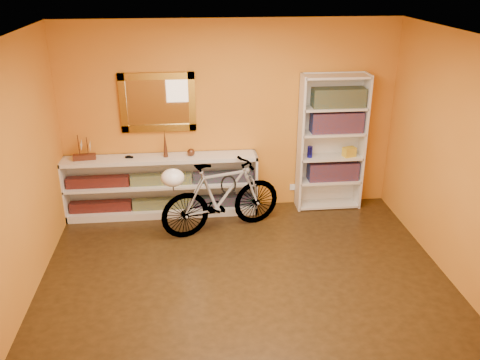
{
  "coord_description": "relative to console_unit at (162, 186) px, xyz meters",
  "views": [
    {
      "loc": [
        -0.54,
        -4.54,
        3.22
      ],
      "look_at": [
        0.0,
        0.7,
        0.95
      ],
      "focal_mm": 37.72,
      "sensor_mm": 36.0,
      "label": 1
    }
  ],
  "objects": [
    {
      "name": "back_wall",
      "position": [
        0.96,
        0.19,
        0.88
      ],
      "size": [
        4.5,
        0.01,
        2.6
      ],
      "primitive_type": "cube",
      "color": "orange",
      "rests_on": "ground"
    },
    {
      "name": "cd_row_lower",
      "position": [
        0.0,
        -0.02,
        -0.26
      ],
      "size": [
        2.5,
        0.13,
        0.14
      ],
      "primitive_type": "cube",
      "color": "black",
      "rests_on": "console_unit"
    },
    {
      "name": "helmet",
      "position": [
        0.18,
        -0.73,
        0.42
      ],
      "size": [
        0.29,
        0.27,
        0.21
      ],
      "primitive_type": "ellipsoid",
      "color": "white",
      "rests_on": "bicycle"
    },
    {
      "name": "u_lock",
      "position": [
        0.87,
        -0.51,
        0.2
      ],
      "size": [
        0.2,
        0.02,
        0.2
      ],
      "primitive_type": "torus",
      "rotation": [
        1.57,
        0.0,
        0.0
      ],
      "color": "black",
      "rests_on": "bicycle"
    },
    {
      "name": "wall_socket",
      "position": [
        1.86,
        0.17,
        -0.17
      ],
      "size": [
        0.09,
        0.02,
        0.09
      ],
      "primitive_type": "cube",
      "color": "silver",
      "rests_on": "back_wall"
    },
    {
      "name": "bronze_ornament",
      "position": [
        0.08,
        0.0,
        0.61
      ],
      "size": [
        0.06,
        0.06,
        0.37
      ],
      "primitive_type": "cone",
      "color": "#59311E",
      "rests_on": "console_unit"
    },
    {
      "name": "cd_row_upper",
      "position": [
        0.0,
        -0.02,
        0.11
      ],
      "size": [
        2.5,
        0.13,
        0.14
      ],
      "primitive_type": "cube",
      "color": "navy",
      "rests_on": "console_unit"
    },
    {
      "name": "travel_mug",
      "position": [
        2.04,
        0.01,
        0.42
      ],
      "size": [
        0.07,
        0.07,
        0.16
      ],
      "primitive_type": "cylinder",
      "color": "#16179A",
      "rests_on": "bookcase"
    },
    {
      "name": "decorative_orb",
      "position": [
        0.42,
        0.0,
        0.48
      ],
      "size": [
        0.1,
        0.1,
        0.1
      ],
      "primitive_type": "sphere",
      "color": "#59311E",
      "rests_on": "console_unit"
    },
    {
      "name": "book_row_a",
      "position": [
        2.39,
        0.03,
        0.12
      ],
      "size": [
        0.7,
        0.22,
        0.26
      ],
      "primitive_type": "cube",
      "color": "maroon",
      "rests_on": "bookcase"
    },
    {
      "name": "bookcase",
      "position": [
        2.34,
        0.03,
        0.52
      ],
      "size": [
        0.9,
        0.3,
        1.9
      ],
      "primitive_type": null,
      "color": "silver",
      "rests_on": "floor"
    },
    {
      "name": "bicycle",
      "position": [
        0.78,
        -0.54,
        0.06
      ],
      "size": [
        0.9,
        1.69,
        0.96
      ],
      "primitive_type": "imported",
      "rotation": [
        0.0,
        0.0,
        1.88
      ],
      "color": "silver",
      "rests_on": "floor"
    },
    {
      "name": "left_wall",
      "position": [
        -1.3,
        -1.81,
        0.88
      ],
      "size": [
        0.01,
        4.0,
        2.6
      ],
      "primitive_type": "cube",
      "color": "orange",
      "rests_on": "ground"
    },
    {
      "name": "red_tin",
      "position": [
        2.14,
        0.06,
        1.12
      ],
      "size": [
        0.16,
        0.16,
        0.16
      ],
      "primitive_type": "cube",
      "rotation": [
        0.0,
        0.0,
        -0.3
      ],
      "color": "maroon",
      "rests_on": "bookcase"
    },
    {
      "name": "gilt_mirror",
      "position": [
        0.01,
        0.15,
        1.12
      ],
      "size": [
        0.98,
        0.06,
        0.78
      ],
      "primitive_type": "cube",
      "color": "olive",
      "rests_on": "back_wall"
    },
    {
      "name": "book_row_b",
      "position": [
        2.39,
        0.03,
        0.83
      ],
      "size": [
        0.7,
        0.22,
        0.28
      ],
      "primitive_type": "cube",
      "color": "maroon",
      "rests_on": "bookcase"
    },
    {
      "name": "ceiling",
      "position": [
        0.96,
        -1.81,
        2.18
      ],
      "size": [
        4.5,
        4.0,
        0.01
      ],
      "primitive_type": "cube",
      "color": "silver",
      "rests_on": "ground"
    },
    {
      "name": "model_ship",
      "position": [
        -0.98,
        0.0,
        0.6
      ],
      "size": [
        0.3,
        0.14,
        0.34
      ],
      "primitive_type": null,
      "rotation": [
        0.0,
        0.0,
        0.11
      ],
      "color": "#441E13",
      "rests_on": "console_unit"
    },
    {
      "name": "toy_car",
      "position": [
        -0.4,
        0.0,
        0.43
      ],
      "size": [
        0.0,
        0.0,
        0.0
      ],
      "primitive_type": "imported",
      "rotation": [
        0.0,
        0.0,
        1.5
      ],
      "color": "black",
      "rests_on": "console_unit"
    },
    {
      "name": "book_row_c",
      "position": [
        2.39,
        0.03,
        1.16
      ],
      "size": [
        0.7,
        0.22,
        0.25
      ],
      "primitive_type": "cube",
      "color": "#164350",
      "rests_on": "bookcase"
    },
    {
      "name": "right_wall",
      "position": [
        3.21,
        -1.81,
        0.88
      ],
      "size": [
        0.01,
        4.0,
        2.6
      ],
      "primitive_type": "cube",
      "color": "orange",
      "rests_on": "ground"
    },
    {
      "name": "floor",
      "position": [
        0.96,
        -1.81,
        -0.43
      ],
      "size": [
        4.5,
        4.0,
        0.01
      ],
      "primitive_type": "cube",
      "color": "black",
      "rests_on": "ground"
    },
    {
      "name": "yellow_bag",
      "position": [
        2.59,
        -0.01,
        0.4
      ],
      "size": [
        0.19,
        0.16,
        0.13
      ],
      "primitive_type": "cube",
      "rotation": [
        0.0,
        0.0,
        0.32
      ],
      "color": "gold",
      "rests_on": "bookcase"
    },
    {
      "name": "console_unit",
      "position": [
        0.0,
        0.0,
        0.0
      ],
      "size": [
        2.6,
        0.35,
        0.85
      ],
      "primitive_type": null,
      "color": "silver",
      "rests_on": "floor"
    }
  ]
}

